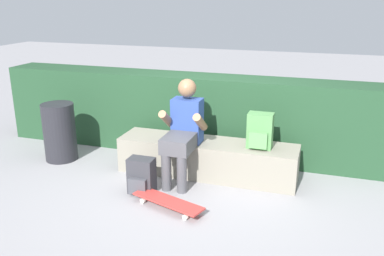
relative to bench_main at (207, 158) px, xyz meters
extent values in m
plane|color=gray|center=(0.00, -0.26, -0.21)|extent=(24.00, 24.00, 0.00)
cube|color=gray|center=(0.00, 0.00, 0.00)|extent=(2.13, 0.50, 0.42)
cube|color=#2D4793|center=(-0.22, -0.08, 0.47)|extent=(0.34, 0.22, 0.52)
sphere|color=#8C6647|center=(-0.22, -0.08, 0.86)|extent=(0.21, 0.21, 0.21)
cube|color=#4C4C51|center=(-0.22, -0.39, 0.30)|extent=(0.32, 0.40, 0.17)
cylinder|color=#4C4C51|center=(-0.31, -0.54, 0.00)|extent=(0.11, 0.11, 0.42)
cylinder|color=#4C4C51|center=(-0.13, -0.54, 0.00)|extent=(0.11, 0.11, 0.42)
cylinder|color=#8C6647|center=(-0.42, -0.22, 0.51)|extent=(0.09, 0.33, 0.27)
cylinder|color=#8C6647|center=(-0.02, -0.22, 0.51)|extent=(0.09, 0.33, 0.27)
cube|color=#BC3833|center=(-0.15, -0.92, -0.13)|extent=(0.82, 0.45, 0.02)
cylinder|color=silver|center=(0.14, -0.94, -0.18)|extent=(0.06, 0.05, 0.05)
cylinder|color=silver|center=(0.09, -1.08, -0.18)|extent=(0.06, 0.05, 0.05)
cylinder|color=silver|center=(-0.39, -0.76, -0.18)|extent=(0.06, 0.05, 0.05)
cylinder|color=silver|center=(-0.44, -0.90, -0.18)|extent=(0.06, 0.05, 0.05)
cube|color=#51894C|center=(0.62, 0.00, 0.41)|extent=(0.28, 0.18, 0.40)
cube|color=#5C9C56|center=(0.62, -0.12, 0.33)|extent=(0.20, 0.05, 0.18)
cube|color=#333338|center=(-0.55, -0.68, -0.01)|extent=(0.28, 0.18, 0.40)
cube|color=#43434A|center=(-0.55, -0.79, -0.09)|extent=(0.20, 0.05, 0.18)
cube|color=#204228|center=(-0.50, 0.70, 0.32)|extent=(5.27, 0.52, 1.07)
cylinder|color=#232328|center=(-1.96, -0.11, 0.16)|extent=(0.41, 0.41, 0.75)
camera|label=1|loc=(1.25, -4.43, 1.87)|focal=38.72mm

